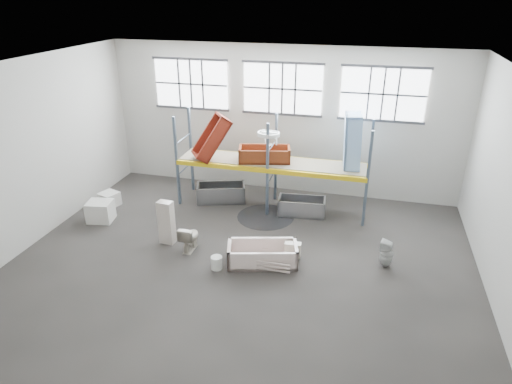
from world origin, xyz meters
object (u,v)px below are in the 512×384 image
(cistern_tall, at_px, (167,222))
(steel_tub_left, at_px, (221,193))
(carton_near, at_px, (100,211))
(bucket, at_px, (217,263))
(bathtub_beige, at_px, (262,254))
(steel_tub_right, at_px, (302,206))
(rust_tub_flat, at_px, (264,154))
(toilet_white, at_px, (387,254))
(blue_tub_upright, at_px, (352,142))
(toilet_beige, at_px, (190,237))

(cistern_tall, xyz_separation_m, steel_tub_left, (0.58, 2.99, -0.35))
(steel_tub_left, bearing_deg, cistern_tall, -101.06)
(cistern_tall, relative_size, carton_near, 1.73)
(cistern_tall, relative_size, bucket, 3.70)
(steel_tub_left, distance_m, carton_near, 3.91)
(bathtub_beige, distance_m, carton_near, 5.53)
(steel_tub_right, distance_m, rust_tub_flat, 2.04)
(bucket, bearing_deg, rust_tub_flat, 85.22)
(bathtub_beige, distance_m, steel_tub_right, 3.08)
(toilet_white, height_order, bucket, toilet_white)
(bucket, height_order, carton_near, carton_near)
(cistern_tall, height_order, steel_tub_right, cistern_tall)
(bathtub_beige, distance_m, bucket, 1.22)
(cistern_tall, distance_m, blue_tub_upright, 5.96)
(bathtub_beige, bearing_deg, bucket, -167.76)
(rust_tub_flat, xyz_separation_m, bucket, (-0.32, -3.86, -1.65))
(bathtub_beige, bearing_deg, rust_tub_flat, 87.86)
(toilet_beige, height_order, cistern_tall, cistern_tall)
(toilet_beige, relative_size, steel_tub_left, 0.47)
(steel_tub_left, distance_m, bucket, 4.06)
(toilet_white, height_order, steel_tub_left, toilet_white)
(toilet_white, bearing_deg, bucket, -62.20)
(steel_tub_left, bearing_deg, rust_tub_flat, -0.81)
(steel_tub_right, relative_size, carton_near, 2.00)
(steel_tub_left, relative_size, carton_near, 2.17)
(bathtub_beige, height_order, steel_tub_right, steel_tub_right)
(rust_tub_flat, relative_size, bucket, 4.66)
(cistern_tall, relative_size, steel_tub_right, 0.86)
(carton_near, bearing_deg, bathtub_beige, -10.79)
(bathtub_beige, relative_size, steel_tub_right, 1.23)
(cistern_tall, distance_m, steel_tub_right, 4.35)
(steel_tub_left, bearing_deg, toilet_white, -26.29)
(toilet_white, xyz_separation_m, blue_tub_upright, (-1.22, 2.79, 2.02))
(steel_tub_right, xyz_separation_m, rust_tub_flat, (-1.30, 0.28, 1.55))
(toilet_beige, height_order, rust_tub_flat, rust_tub_flat)
(toilet_beige, bearing_deg, toilet_white, -173.19)
(toilet_white, bearing_deg, steel_tub_right, -120.69)
(cistern_tall, relative_size, toilet_white, 1.71)
(toilet_beige, bearing_deg, bucket, 146.68)
(toilet_white, bearing_deg, rust_tub_flat, -112.47)
(bathtub_beige, xyz_separation_m, rust_tub_flat, (-0.76, 3.31, 1.55))
(bathtub_beige, height_order, bucket, bathtub_beige)
(steel_tub_left, relative_size, steel_tub_right, 1.08)
(cistern_tall, distance_m, carton_near, 2.69)
(bathtub_beige, distance_m, blue_tub_upright, 4.49)
(cistern_tall, bearing_deg, bucket, -21.36)
(carton_near, bearing_deg, bucket, -20.09)
(bathtub_beige, distance_m, cistern_tall, 2.90)
(steel_tub_left, xyz_separation_m, rust_tub_flat, (1.51, -0.02, 1.53))
(bucket, bearing_deg, carton_near, 159.91)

